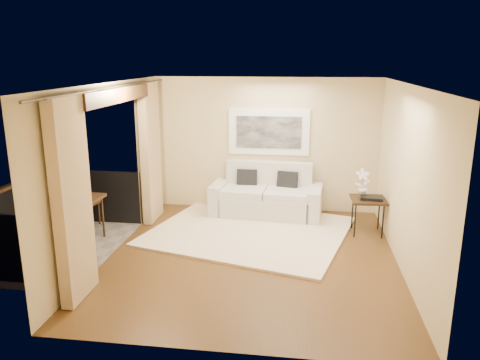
% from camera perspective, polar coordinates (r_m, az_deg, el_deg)
% --- Properties ---
extents(floor, '(5.00, 5.00, 0.00)m').
position_cam_1_polar(floor, '(7.52, 1.45, -9.37)').
color(floor, brown).
rests_on(floor, ground).
extents(room_shell, '(5.00, 6.40, 5.00)m').
position_cam_1_polar(room_shell, '(7.43, -15.24, 9.97)').
color(room_shell, white).
rests_on(room_shell, ground).
extents(balcony, '(1.81, 2.60, 1.17)m').
position_cam_1_polar(balcony, '(8.45, -21.57, -6.39)').
color(balcony, '#605B56').
rests_on(balcony, ground).
extents(curtains, '(0.16, 4.80, 2.64)m').
position_cam_1_polar(curtains, '(7.60, -14.50, 1.05)').
color(curtains, tan).
rests_on(curtains, ground).
extents(artwork, '(1.62, 0.07, 0.92)m').
position_cam_1_polar(artwork, '(9.43, 3.53, 5.85)').
color(artwork, white).
rests_on(artwork, room_shell).
extents(rug, '(3.95, 3.65, 0.04)m').
position_cam_1_polar(rug, '(8.53, 1.15, -6.21)').
color(rug, '#FFECCD').
rests_on(rug, floor).
extents(sofa, '(2.22, 1.09, 1.04)m').
position_cam_1_polar(sofa, '(9.35, 3.27, -2.11)').
color(sofa, silver).
rests_on(sofa, floor).
extents(side_table, '(0.62, 0.62, 0.65)m').
position_cam_1_polar(side_table, '(8.61, 15.37, -2.56)').
color(side_table, black).
rests_on(side_table, floor).
extents(tray, '(0.41, 0.32, 0.05)m').
position_cam_1_polar(tray, '(8.57, 15.73, -2.10)').
color(tray, black).
rests_on(tray, side_table).
extents(orchid, '(0.30, 0.24, 0.51)m').
position_cam_1_polar(orchid, '(8.63, 14.72, -0.32)').
color(orchid, white).
rests_on(orchid, side_table).
extents(bistro_table, '(0.72, 0.72, 0.79)m').
position_cam_1_polar(bistro_table, '(8.32, -19.01, -2.56)').
color(bistro_table, black).
rests_on(bistro_table, balcony).
extents(balcony_chair_far, '(0.48, 0.49, 0.96)m').
position_cam_1_polar(balcony_chair_far, '(9.06, -18.78, -2.18)').
color(balcony_chair_far, black).
rests_on(balcony_chair_far, balcony).
extents(balcony_chair_near, '(0.45, 0.45, 0.90)m').
position_cam_1_polar(balcony_chair_near, '(7.74, -20.06, -5.44)').
color(balcony_chair_near, black).
rests_on(balcony_chair_near, balcony).
extents(ice_bucket, '(0.18, 0.18, 0.20)m').
position_cam_1_polar(ice_bucket, '(8.43, -19.61, -1.11)').
color(ice_bucket, silver).
rests_on(ice_bucket, bistro_table).
extents(candle, '(0.06, 0.06, 0.07)m').
position_cam_1_polar(candle, '(8.41, -18.63, -1.52)').
color(candle, '#F33615').
rests_on(candle, bistro_table).
extents(vase, '(0.04, 0.04, 0.18)m').
position_cam_1_polar(vase, '(8.16, -19.76, -1.70)').
color(vase, silver).
rests_on(vase, bistro_table).
extents(glass_a, '(0.06, 0.06, 0.12)m').
position_cam_1_polar(glass_a, '(8.14, -18.50, -1.86)').
color(glass_a, white).
rests_on(glass_a, bistro_table).
extents(glass_b, '(0.06, 0.06, 0.12)m').
position_cam_1_polar(glass_b, '(8.28, -18.14, -1.55)').
color(glass_b, silver).
rests_on(glass_b, bistro_table).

